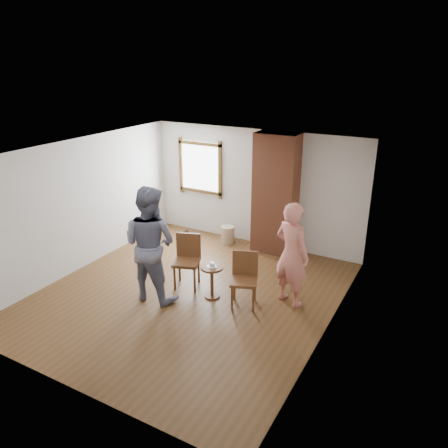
{
  "coord_description": "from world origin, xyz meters",
  "views": [
    {
      "loc": [
        3.9,
        -5.76,
        4.04
      ],
      "look_at": [
        0.29,
        0.8,
        1.15
      ],
      "focal_mm": 35.0,
      "sensor_mm": 36.0,
      "label": 1
    }
  ],
  "objects_px": {
    "side_table": "(212,277)",
    "person_pink": "(292,254)",
    "man": "(150,244)",
    "dining_chair_left": "(187,257)",
    "dining_chair_right": "(244,276)",
    "stoneware_crock": "(228,235)"
  },
  "relations": [
    {
      "from": "person_pink",
      "to": "side_table",
      "type": "bearing_deg",
      "value": 40.3
    },
    {
      "from": "side_table",
      "to": "man",
      "type": "bearing_deg",
      "value": -151.71
    },
    {
      "from": "stoneware_crock",
      "to": "man",
      "type": "height_order",
      "value": "man"
    },
    {
      "from": "dining_chair_right",
      "to": "side_table",
      "type": "bearing_deg",
      "value": 166.2
    },
    {
      "from": "dining_chair_left",
      "to": "dining_chair_right",
      "type": "xyz_separation_m",
      "value": [
        1.23,
        -0.11,
        -0.02
      ]
    },
    {
      "from": "side_table",
      "to": "person_pink",
      "type": "relative_size",
      "value": 0.33
    },
    {
      "from": "dining_chair_right",
      "to": "man",
      "type": "height_order",
      "value": "man"
    },
    {
      "from": "man",
      "to": "dining_chair_left",
      "type": "bearing_deg",
      "value": -115.01
    },
    {
      "from": "dining_chair_right",
      "to": "side_table",
      "type": "distance_m",
      "value": 0.62
    },
    {
      "from": "side_table",
      "to": "person_pink",
      "type": "distance_m",
      "value": 1.46
    },
    {
      "from": "person_pink",
      "to": "dining_chair_left",
      "type": "bearing_deg",
      "value": 28.33
    },
    {
      "from": "side_table",
      "to": "dining_chair_left",
      "type": "bearing_deg",
      "value": 163.68
    },
    {
      "from": "dining_chair_left",
      "to": "man",
      "type": "height_order",
      "value": "man"
    },
    {
      "from": "dining_chair_right",
      "to": "person_pink",
      "type": "bearing_deg",
      "value": 10.6
    },
    {
      "from": "dining_chair_left",
      "to": "side_table",
      "type": "height_order",
      "value": "dining_chair_left"
    },
    {
      "from": "man",
      "to": "person_pink",
      "type": "relative_size",
      "value": 1.12
    },
    {
      "from": "stoneware_crock",
      "to": "person_pink",
      "type": "height_order",
      "value": "person_pink"
    },
    {
      "from": "stoneware_crock",
      "to": "man",
      "type": "xyz_separation_m",
      "value": [
        -0.02,
        -2.77,
        0.83
      ]
    },
    {
      "from": "stoneware_crock",
      "to": "man",
      "type": "bearing_deg",
      "value": -90.47
    },
    {
      "from": "stoneware_crock",
      "to": "person_pink",
      "type": "bearing_deg",
      "value": -39.08
    },
    {
      "from": "side_table",
      "to": "person_pink",
      "type": "height_order",
      "value": "person_pink"
    },
    {
      "from": "dining_chair_left",
      "to": "man",
      "type": "relative_size",
      "value": 0.48
    }
  ]
}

